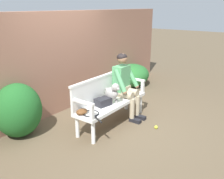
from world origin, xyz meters
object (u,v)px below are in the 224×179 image
at_px(tennis_racket, 91,114).
at_px(baseball_glove, 82,112).
at_px(person_seated, 125,83).
at_px(garden_bench, 112,105).
at_px(tennis_ball, 156,127).
at_px(sports_bag, 103,102).
at_px(dog_on_bench, 112,93).

bearing_deg(tennis_racket, baseball_glove, 119.89).
relative_size(person_seated, baseball_glove, 6.06).
height_order(tennis_racket, baseball_glove, baseball_glove).
relative_size(tennis_racket, baseball_glove, 2.61).
xyz_separation_m(garden_bench, tennis_ball, (0.31, -0.81, -0.37)).
bearing_deg(person_seated, sports_bag, 176.45).
bearing_deg(person_seated, dog_on_bench, -177.07).
xyz_separation_m(person_seated, baseball_glove, (-1.18, 0.09, -0.23)).
distance_m(dog_on_bench, tennis_ball, 1.06).
relative_size(dog_on_bench, tennis_ball, 6.21).
bearing_deg(garden_bench, tennis_ball, -69.06).
relative_size(baseball_glove, sports_bag, 0.79).
distance_m(dog_on_bench, sports_bag, 0.26).
relative_size(dog_on_bench, sports_bag, 1.46).
height_order(person_seated, sports_bag, person_seated).
xyz_separation_m(tennis_racket, baseball_glove, (-0.08, 0.14, 0.04)).
bearing_deg(sports_bag, tennis_racket, -168.06).
distance_m(sports_bag, tennis_ball, 1.12).
distance_m(person_seated, baseball_glove, 1.21).
bearing_deg(tennis_ball, person_seated, 82.21).
bearing_deg(baseball_glove, dog_on_bench, -8.55).
xyz_separation_m(garden_bench, sports_bag, (-0.24, 0.03, 0.13)).
bearing_deg(dog_on_bench, person_seated, 2.93).
xyz_separation_m(dog_on_bench, baseball_glove, (-0.73, 0.11, -0.16)).
relative_size(tennis_racket, tennis_ball, 8.70).
bearing_deg(dog_on_bench, sports_bag, 162.81).
xyz_separation_m(garden_bench, person_seated, (0.42, -0.01, 0.33)).
relative_size(tennis_racket, sports_bag, 2.05).
bearing_deg(baseball_glove, garden_bench, -5.61).
height_order(baseball_glove, tennis_ball, baseball_glove).
relative_size(dog_on_bench, tennis_racket, 0.71).
xyz_separation_m(tennis_racket, sports_bag, (0.44, 0.09, 0.06)).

